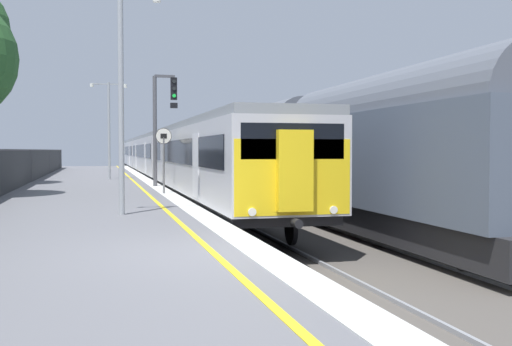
# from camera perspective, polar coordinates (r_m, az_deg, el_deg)

# --- Properties ---
(ground) EXTENTS (17.40, 110.00, 1.21)m
(ground) POSITION_cam_1_polar(r_m,az_deg,el_deg) (10.88, 11.87, -9.74)
(ground) COLOR slate
(commuter_train_at_platform) EXTENTS (2.83, 61.82, 3.81)m
(commuter_train_at_platform) POSITION_cam_1_polar(r_m,az_deg,el_deg) (43.81, -8.89, 1.65)
(commuter_train_at_platform) COLOR #B7B7BC
(commuter_train_at_platform) RESTS_ON ground
(freight_train_adjacent_track) EXTENTS (2.60, 55.99, 4.79)m
(freight_train_adjacent_track) POSITION_cam_1_polar(r_m,az_deg,el_deg) (38.22, -2.00, 2.14)
(freight_train_adjacent_track) COLOR #232326
(freight_train_adjacent_track) RESTS_ON ground
(signal_gantry) EXTENTS (1.10, 0.24, 4.99)m
(signal_gantry) POSITION_cam_1_polar(r_m,az_deg,el_deg) (27.91, -8.81, 5.19)
(signal_gantry) COLOR #47474C
(signal_gantry) RESTS_ON ground
(speed_limit_sign) EXTENTS (0.59, 0.08, 2.44)m
(speed_limit_sign) POSITION_cam_1_polar(r_m,az_deg,el_deg) (23.08, -8.57, 1.98)
(speed_limit_sign) COLOR #59595B
(speed_limit_sign) RESTS_ON ground
(platform_lamp_mid) EXTENTS (2.00, 0.20, 5.62)m
(platform_lamp_mid) POSITION_cam_1_polar(r_m,az_deg,el_deg) (15.80, -12.44, 8.24)
(platform_lamp_mid) COLOR #93999E
(platform_lamp_mid) RESTS_ON ground
(platform_lamp_far) EXTENTS (2.00, 0.20, 5.38)m
(platform_lamp_far) POSITION_cam_1_polar(r_m,az_deg,el_deg) (35.16, -13.50, 4.64)
(platform_lamp_far) COLOR #93999E
(platform_lamp_far) RESTS_ON ground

